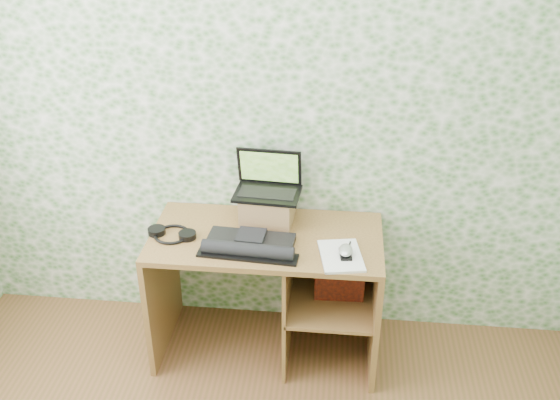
# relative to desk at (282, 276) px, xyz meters

# --- Properties ---
(wall_back) EXTENTS (3.50, 0.00, 3.50)m
(wall_back) POSITION_rel_desk_xyz_m (-0.08, 0.28, 0.82)
(wall_back) COLOR silver
(wall_back) RESTS_ON ground
(desk) EXTENTS (1.20, 0.60, 0.75)m
(desk) POSITION_rel_desk_xyz_m (0.00, 0.00, 0.00)
(desk) COLOR brown
(desk) RESTS_ON floor
(riser) EXTENTS (0.28, 0.24, 0.16)m
(riser) POSITION_rel_desk_xyz_m (-0.09, 0.12, 0.35)
(riser) COLOR #916341
(riser) RESTS_ON desk
(laptop) EXTENTS (0.36, 0.26, 0.23)m
(laptop) POSITION_rel_desk_xyz_m (-0.09, 0.15, 0.48)
(laptop) COLOR black
(laptop) RESTS_ON riser
(keyboard) EXTENTS (0.50, 0.28, 0.07)m
(keyboard) POSITION_rel_desk_xyz_m (-0.14, -0.16, 0.29)
(keyboard) COLOR black
(keyboard) RESTS_ON desk
(headphones) EXTENTS (0.26, 0.21, 0.03)m
(headphones) POSITION_rel_desk_xyz_m (-0.56, -0.08, 0.28)
(headphones) COLOR black
(headphones) RESTS_ON desk
(notepad) EXTENTS (0.24, 0.31, 0.01)m
(notepad) POSITION_rel_desk_xyz_m (0.31, -0.18, 0.28)
(notepad) COLOR white
(notepad) RESTS_ON desk
(mouse) EXTENTS (0.08, 0.12, 0.04)m
(mouse) POSITION_rel_desk_xyz_m (0.33, -0.18, 0.30)
(mouse) COLOR silver
(mouse) RESTS_ON notepad
(pen) EXTENTS (0.03, 0.13, 0.01)m
(pen) POSITION_rel_desk_xyz_m (0.34, -0.13, 0.29)
(pen) COLOR black
(pen) RESTS_ON notepad
(red_box) EXTENTS (0.27, 0.09, 0.31)m
(red_box) POSITION_rel_desk_xyz_m (0.31, -0.03, 0.07)
(red_box) COLOR maroon
(red_box) RESTS_ON desk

